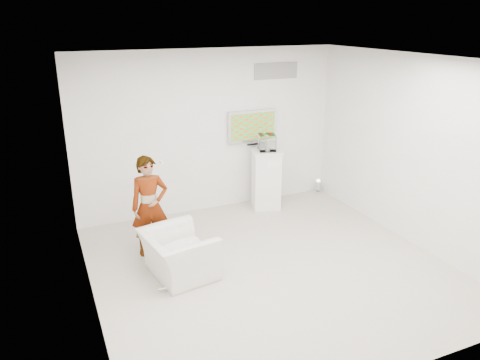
{
  "coord_description": "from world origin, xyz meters",
  "views": [
    {
      "loc": [
        -2.86,
        -5.45,
        3.51
      ],
      "look_at": [
        -0.22,
        0.6,
        1.2
      ],
      "focal_mm": 35.0,
      "sensor_mm": 36.0,
      "label": 1
    }
  ],
  "objects_px": {
    "person": "(150,206)",
    "pedestal": "(266,179)",
    "tv": "(252,126)",
    "floor_uplight": "(318,186)",
    "armchair": "(178,254)"
  },
  "relations": [
    {
      "from": "tv",
      "to": "armchair",
      "type": "bearing_deg",
      "value": -135.18
    },
    {
      "from": "armchair",
      "to": "floor_uplight",
      "type": "bearing_deg",
      "value": -70.01
    },
    {
      "from": "pedestal",
      "to": "floor_uplight",
      "type": "bearing_deg",
      "value": 9.31
    },
    {
      "from": "person",
      "to": "armchair",
      "type": "bearing_deg",
      "value": -76.14
    },
    {
      "from": "person",
      "to": "pedestal",
      "type": "xyz_separation_m",
      "value": [
        2.48,
        0.98,
        -0.22
      ]
    },
    {
      "from": "tv",
      "to": "pedestal",
      "type": "bearing_deg",
      "value": -67.44
    },
    {
      "from": "tv",
      "to": "floor_uplight",
      "type": "distance_m",
      "value": 2.04
    },
    {
      "from": "tv",
      "to": "armchair",
      "type": "distance_m",
      "value": 3.26
    },
    {
      "from": "armchair",
      "to": "pedestal",
      "type": "xyz_separation_m",
      "value": [
        2.29,
        1.79,
        0.24
      ]
    },
    {
      "from": "person",
      "to": "floor_uplight",
      "type": "relative_size",
      "value": 5.35
    },
    {
      "from": "tv",
      "to": "pedestal",
      "type": "relative_size",
      "value": 0.88
    },
    {
      "from": "tv",
      "to": "floor_uplight",
      "type": "relative_size",
      "value": 3.4
    },
    {
      "from": "person",
      "to": "floor_uplight",
      "type": "xyz_separation_m",
      "value": [
        3.82,
        1.2,
        -0.64
      ]
    },
    {
      "from": "tv",
      "to": "armchair",
      "type": "height_order",
      "value": "tv"
    },
    {
      "from": "person",
      "to": "floor_uplight",
      "type": "bearing_deg",
      "value": 18.19
    }
  ]
}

